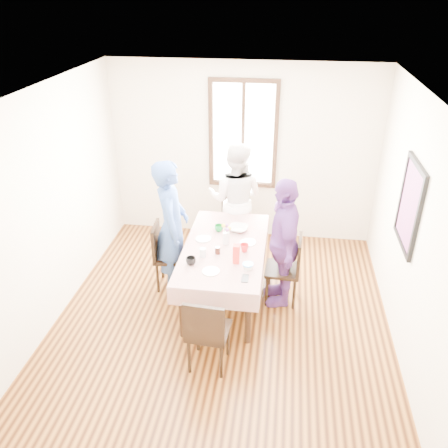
{
  "coord_description": "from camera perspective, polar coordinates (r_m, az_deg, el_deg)",
  "views": [
    {
      "loc": [
        0.64,
        -4.32,
        3.67
      ],
      "look_at": [
        -0.03,
        0.44,
        1.1
      ],
      "focal_mm": 36.85,
      "sensor_mm": 36.0,
      "label": 1
    }
  ],
  "objects": [
    {
      "name": "chair_right",
      "position": [
        5.83,
        7.26,
        -5.59
      ],
      "size": [
        0.44,
        0.44,
        0.91
      ],
      "primitive_type": "cube",
      "rotation": [
        0.0,
        0.0,
        1.53
      ],
      "color": "black",
      "rests_on": "ground"
    },
    {
      "name": "window_frame",
      "position": [
        6.88,
        2.39,
        11.02
      ],
      "size": [
        1.02,
        0.06,
        1.62
      ],
      "primitive_type": "cube",
      "color": "black",
      "rests_on": "back_wall"
    },
    {
      "name": "person_left",
      "position": [
        5.86,
        -6.56,
        -0.37
      ],
      "size": [
        0.55,
        0.72,
        1.79
      ],
      "primitive_type": "imported",
      "rotation": [
        0.0,
        0.0,
        1.77
      ],
      "color": "#2F4C8D",
      "rests_on": "ground"
    },
    {
      "name": "mug_green",
      "position": [
        5.98,
        -0.65,
        -0.5
      ],
      "size": [
        0.15,
        0.15,
        0.09
      ],
      "primitive_type": "imported",
      "rotation": [
        0.0,
        0.0,
        -0.53
      ],
      "color": "#0C7226",
      "rests_on": "tablecloth"
    },
    {
      "name": "jam_jar",
      "position": [
        5.5,
        -0.81,
        -3.28
      ],
      "size": [
        0.06,
        0.06,
        0.09
      ],
      "primitive_type": "cylinder",
      "color": "black",
      "rests_on": "tablecloth"
    },
    {
      "name": "chair_left",
      "position": [
        6.08,
        -6.52,
        -3.98
      ],
      "size": [
        0.46,
        0.46,
        0.91
      ],
      "primitive_type": "cube",
      "rotation": [
        0.0,
        0.0,
        -1.48
      ],
      "color": "black",
      "rests_on": "ground"
    },
    {
      "name": "window_pane",
      "position": [
        6.89,
        2.4,
        11.04
      ],
      "size": [
        0.9,
        0.02,
        1.5
      ],
      "primitive_type": "cube",
      "color": "white",
      "rests_on": "back_wall"
    },
    {
      "name": "serving_bowl",
      "position": [
        6.0,
        1.79,
        -0.58
      ],
      "size": [
        0.27,
        0.27,
        0.06
      ],
      "primitive_type": "imported",
      "rotation": [
        0.0,
        0.0,
        -0.12
      ],
      "color": "white",
      "rests_on": "tablecloth"
    },
    {
      "name": "dining_table",
      "position": [
        5.87,
        0.07,
        -6.03
      ],
      "size": [
        0.87,
        1.73,
        0.75
      ],
      "primitive_type": "cube",
      "color": "black",
      "rests_on": "ground"
    },
    {
      "name": "drinking_glass",
      "position": [
        5.43,
        -2.63,
        -3.56
      ],
      "size": [
        0.08,
        0.08,
        0.11
      ],
      "primitive_type": "cylinder",
      "color": "silver",
      "rests_on": "tablecloth"
    },
    {
      "name": "plate_near",
      "position": [
        5.19,
        -1.67,
        -5.88
      ],
      "size": [
        0.2,
        0.2,
        0.01
      ],
      "primitive_type": "cylinder",
      "color": "white",
      "rests_on": "tablecloth"
    },
    {
      "name": "chair_near",
      "position": [
        4.89,
        -1.91,
        -13.03
      ],
      "size": [
        0.45,
        0.45,
        0.91
      ],
      "primitive_type": "cube",
      "rotation": [
        0.0,
        0.0,
        -0.07
      ],
      "color": "black",
      "rests_on": "ground"
    },
    {
      "name": "mug_flag",
      "position": [
        5.54,
        2.56,
        -2.97
      ],
      "size": [
        0.12,
        0.12,
        0.1
      ],
      "primitive_type": "imported",
      "rotation": [
        0.0,
        0.0,
        0.13
      ],
      "color": "red",
      "rests_on": "tablecloth"
    },
    {
      "name": "plate_right",
      "position": [
        5.74,
        2.96,
        -2.3
      ],
      "size": [
        0.2,
        0.2,
        0.01
      ],
      "primitive_type": "cylinder",
      "color": "white",
      "rests_on": "tablecloth"
    },
    {
      "name": "flower_vase",
      "position": [
        5.67,
        0.29,
        -1.78
      ],
      "size": [
        0.08,
        0.08,
        0.16
      ],
      "primitive_type": "cylinder",
      "color": "silver",
      "rests_on": "tablecloth"
    },
    {
      "name": "right_wall",
      "position": [
        5.09,
        22.57,
        -1.35
      ],
      "size": [
        0.0,
        4.5,
        4.5
      ],
      "primitive_type": "plane",
      "rotation": [
        1.57,
        0.0,
        -1.57
      ],
      "color": "beige",
      "rests_on": "ground"
    },
    {
      "name": "tablecloth",
      "position": [
        5.66,
        0.07,
        -2.84
      ],
      "size": [
        0.99,
        1.85,
        0.01
      ],
      "primitive_type": "cube",
      "color": "#580908",
      "rests_on": "dining_table"
    },
    {
      "name": "flower_bunch",
      "position": [
        5.61,
        0.29,
        -0.63
      ],
      "size": [
        0.09,
        0.09,
        0.1
      ],
      "primitive_type": null,
      "color": "yellow",
      "rests_on": "flower_vase"
    },
    {
      "name": "chair_far",
      "position": [
        6.84,
        1.45,
        0.09
      ],
      "size": [
        0.48,
        0.48,
        0.91
      ],
      "primitive_type": "cube",
      "rotation": [
        0.0,
        0.0,
        3.29
      ],
      "color": "black",
      "rests_on": "ground"
    },
    {
      "name": "mug_black",
      "position": [
        5.31,
        -4.14,
        -4.59
      ],
      "size": [
        0.15,
        0.15,
        0.09
      ],
      "primitive_type": "imported",
      "rotation": [
        0.0,
        0.0,
        -0.35
      ],
      "color": "black",
      "rests_on": "tablecloth"
    },
    {
      "name": "ground",
      "position": [
        5.7,
        -0.29,
        -11.95
      ],
      "size": [
        4.5,
        4.5,
        0.0
      ],
      "primitive_type": "plane",
      "color": "black",
      "rests_on": "ground"
    },
    {
      "name": "person_far",
      "position": [
        6.64,
        1.47,
        3.07
      ],
      "size": [
        0.9,
        0.73,
        1.72
      ],
      "primitive_type": "imported",
      "rotation": [
        0.0,
        0.0,
        3.04
      ],
      "color": "white",
      "rests_on": "ground"
    },
    {
      "name": "art_poster",
      "position": [
        5.26,
        22.08,
        2.16
      ],
      "size": [
        0.04,
        0.76,
        0.96
      ],
      "primitive_type": "cube",
      "color": "red",
      "rests_on": "right_wall"
    },
    {
      "name": "person_right",
      "position": [
        5.63,
        7.29,
        -2.31
      ],
      "size": [
        0.54,
        1.03,
        1.68
      ],
      "primitive_type": "imported",
      "rotation": [
        0.0,
        0.0,
        -1.43
      ],
      "color": "#5F317B",
      "rests_on": "ground"
    },
    {
      "name": "butter_tub",
      "position": [
        5.24,
        2.97,
        -5.3
      ],
      "size": [
        0.1,
        0.1,
        0.05
      ],
      "primitive_type": "cylinder",
      "color": "white",
      "rests_on": "tablecloth"
    },
    {
      "name": "juice_carton",
      "position": [
        5.29,
        1.53,
        -3.75
      ],
      "size": [
        0.07,
        0.07,
        0.23
      ],
      "primitive_type": "cube",
      "color": "red",
      "rests_on": "tablecloth"
    },
    {
      "name": "smartphone",
      "position": [
        5.08,
        2.63,
        -6.76
      ],
      "size": [
        0.08,
        0.15,
        0.01
      ],
      "primitive_type": "cube",
      "color": "black",
      "rests_on": "tablecloth"
    },
    {
      "name": "plate_left",
      "position": [
        5.81,
        -2.6,
        -1.85
      ],
      "size": [
        0.2,
        0.2,
        0.01
      ],
      "primitive_type": "cylinder",
      "color": "white",
      "rests_on": "tablecloth"
    },
    {
      "name": "back_wall",
      "position": [
        6.99,
        2.36,
        8.72
      ],
      "size": [
        4.0,
        0.0,
        4.0
      ],
      "primitive_type": "plane",
      "rotation": [
        1.57,
        0.0,
        0.0
      ],
      "color": "beige",
      "rests_on": "ground"
    },
    {
      "name": "butter_lid",
      "position": [
        5.22,
        2.98,
        -5.0
      ],
      "size": [
        0.12,
        0.12,
        0.01
      ],
      "primitive_type": "cylinder",
      "color": "blue",
      "rests_on": "butter_tub"
    }
  ]
}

